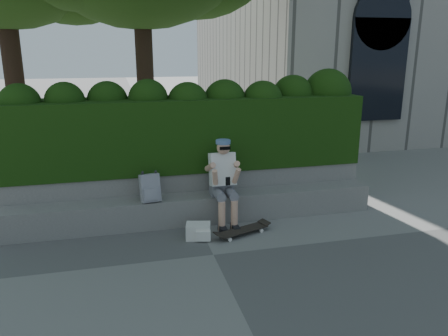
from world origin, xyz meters
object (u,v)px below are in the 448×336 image
object	(u,v)px
person	(223,179)
backpack_ground	(198,231)
skateboard	(243,230)
backpack_plaid	(150,188)

from	to	relation	value
person	backpack_ground	distance (m)	0.94
skateboard	backpack_plaid	xyz separation A→B (m)	(-1.32, 0.60, 0.59)
skateboard	backpack_plaid	distance (m)	1.57
person	skateboard	xyz separation A→B (m)	(0.17, -0.52, -0.68)
skateboard	person	bearing A→B (deg)	88.39
person	skateboard	distance (m)	0.87
backpack_plaid	backpack_ground	xyz separation A→B (m)	(0.64, -0.56, -0.55)
skateboard	backpack_plaid	size ratio (longest dim) A/B	2.00
person	skateboard	world-z (taller)	person
person	backpack_plaid	size ratio (longest dim) A/B	3.19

